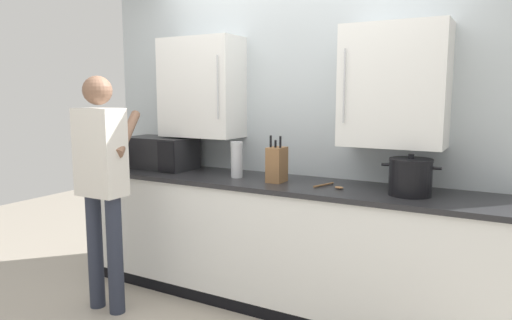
% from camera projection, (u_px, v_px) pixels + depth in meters
% --- Properties ---
extents(back_wall_tiled, '(3.58, 0.44, 2.53)m').
position_uv_depth(back_wall_tiled, '(295.00, 120.00, 3.57)').
color(back_wall_tiled, '#B2BCC1').
rests_on(back_wall_tiled, ground_plane).
extents(counter_unit, '(3.22, 0.64, 0.93)m').
position_uv_depth(counter_unit, '(277.00, 243.00, 3.43)').
color(counter_unit, white).
rests_on(counter_unit, ground_plane).
extents(microwave_oven, '(0.62, 0.78, 0.27)m').
position_uv_depth(microwave_oven, '(157.00, 153.00, 3.94)').
color(microwave_oven, black).
rests_on(microwave_oven, counter_unit).
extents(stock_pot, '(0.36, 0.27, 0.26)m').
position_uv_depth(stock_pot, '(410.00, 177.00, 2.88)').
color(stock_pot, black).
rests_on(stock_pot, counter_unit).
extents(thermos_flask, '(0.09, 0.09, 0.27)m').
position_uv_depth(thermos_flask, '(237.00, 160.00, 3.49)').
color(thermos_flask, '#B7BABF').
rests_on(thermos_flask, counter_unit).
extents(knife_block, '(0.11, 0.15, 0.34)m').
position_uv_depth(knife_block, '(277.00, 164.00, 3.31)').
color(knife_block, brown).
rests_on(knife_block, counter_unit).
extents(wooden_spoon, '(0.20, 0.20, 0.02)m').
position_uv_depth(wooden_spoon, '(332.00, 186.00, 3.12)').
color(wooden_spoon, brown).
rests_on(wooden_spoon, counter_unit).
extents(person_figure, '(0.44, 0.56, 1.68)m').
position_uv_depth(person_figure, '(102.00, 173.00, 3.25)').
color(person_figure, '#282D3D').
rests_on(person_figure, ground_plane).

